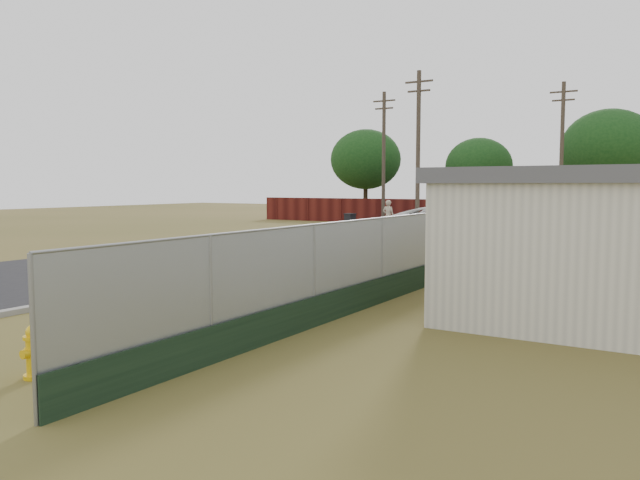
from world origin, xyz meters
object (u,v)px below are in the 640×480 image
Objects in this scene: fire_hydrant at (34,352)px; pickup_truck at (447,223)px; trash_bin at (350,220)px; mailbox at (321,243)px; pedestrian at (388,216)px.

fire_hydrant is 0.13× the size of pickup_truck.
fire_hydrant is 32.61m from trash_bin.
mailbox is 20.15m from trash_bin.
mailbox reaches higher than fire_hydrant.
pedestrian is 4.71m from trash_bin.
trash_bin reaches higher than fire_hydrant.
pedestrian is (-4.77, 3.16, 0.10)m from pickup_truck.
pedestrian reaches higher than mailbox.
pickup_truck is 10.42m from trash_bin.
pedestrian reaches higher than pickup_truck.
pickup_truck reaches higher than fire_hydrant.
pickup_truck is 5.72m from pedestrian.
mailbox is (-2.79, 12.37, 0.48)m from fire_hydrant.
pickup_truck is (-2.94, 24.78, 0.48)m from fire_hydrant.
pedestrian is (-7.71, 27.94, 0.58)m from fire_hydrant.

